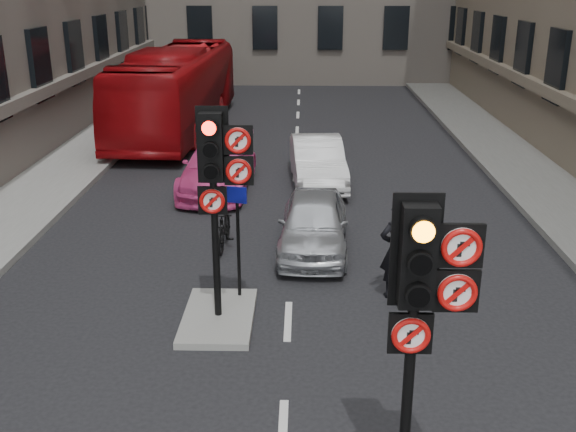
{
  "coord_description": "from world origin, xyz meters",
  "views": [
    {
      "loc": [
        0.24,
        -5.29,
        5.63
      ],
      "look_at": [
        0.04,
        3.12,
        2.6
      ],
      "focal_mm": 42.0,
      "sensor_mm": 36.0,
      "label": 1
    }
  ],
  "objects_px": {
    "signal_near": "(423,289)",
    "info_sign": "(238,226)",
    "car_silver": "(314,223)",
    "bus_red": "(177,90)",
    "signal_far": "(218,170)",
    "car_white": "(317,161)",
    "motorcycle": "(224,227)",
    "motorcyclist": "(398,250)",
    "car_pink": "(218,166)"
  },
  "relations": [
    {
      "from": "car_white",
      "to": "motorcyclist",
      "type": "height_order",
      "value": "motorcyclist"
    },
    {
      "from": "car_silver",
      "to": "info_sign",
      "type": "distance_m",
      "value": 2.96
    },
    {
      "from": "car_white",
      "to": "signal_far",
      "type": "bearing_deg",
      "value": -106.48
    },
    {
      "from": "bus_red",
      "to": "info_sign",
      "type": "relative_size",
      "value": 5.37
    },
    {
      "from": "signal_far",
      "to": "motorcycle",
      "type": "bearing_deg",
      "value": 96.01
    },
    {
      "from": "signal_far",
      "to": "bus_red",
      "type": "relative_size",
      "value": 0.32
    },
    {
      "from": "signal_near",
      "to": "signal_far",
      "type": "distance_m",
      "value": 4.77
    },
    {
      "from": "signal_near",
      "to": "signal_far",
      "type": "xyz_separation_m",
      "value": [
        -2.6,
        4.0,
        0.12
      ]
    },
    {
      "from": "car_white",
      "to": "car_silver",
      "type": "bearing_deg",
      "value": -96.27
    },
    {
      "from": "motorcyclist",
      "to": "bus_red",
      "type": "bearing_deg",
      "value": -73.44
    },
    {
      "from": "car_white",
      "to": "motorcycle",
      "type": "xyz_separation_m",
      "value": [
        -2.11,
        -4.8,
        -0.19
      ]
    },
    {
      "from": "car_silver",
      "to": "motorcycle",
      "type": "xyz_separation_m",
      "value": [
        -1.94,
        0.1,
        -0.15
      ]
    },
    {
      "from": "car_white",
      "to": "car_pink",
      "type": "height_order",
      "value": "car_white"
    },
    {
      "from": "signal_near",
      "to": "car_silver",
      "type": "bearing_deg",
      "value": 97.98
    },
    {
      "from": "signal_near",
      "to": "car_white",
      "type": "height_order",
      "value": "signal_near"
    },
    {
      "from": "car_white",
      "to": "motorcycle",
      "type": "relative_size",
      "value": 2.58
    },
    {
      "from": "motorcyclist",
      "to": "info_sign",
      "type": "xyz_separation_m",
      "value": [
        -2.87,
        -0.27,
        0.53
      ]
    },
    {
      "from": "car_white",
      "to": "motorcyclist",
      "type": "distance_m",
      "value": 7.25
    },
    {
      "from": "car_pink",
      "to": "car_silver",
      "type": "bearing_deg",
      "value": -57.26
    },
    {
      "from": "signal_near",
      "to": "info_sign",
      "type": "xyz_separation_m",
      "value": [
        -2.39,
        4.74,
        -1.12
      ]
    },
    {
      "from": "signal_far",
      "to": "motorcycle",
      "type": "distance_m",
      "value": 4.02
    },
    {
      "from": "car_white",
      "to": "bus_red",
      "type": "xyz_separation_m",
      "value": [
        -5.14,
        6.76,
        0.9
      ]
    },
    {
      "from": "car_silver",
      "to": "car_white",
      "type": "bearing_deg",
      "value": 90.66
    },
    {
      "from": "car_white",
      "to": "info_sign",
      "type": "bearing_deg",
      "value": -106.08
    },
    {
      "from": "signal_near",
      "to": "bus_red",
      "type": "height_order",
      "value": "signal_near"
    },
    {
      "from": "car_pink",
      "to": "motorcycle",
      "type": "relative_size",
      "value": 2.87
    },
    {
      "from": "car_silver",
      "to": "car_pink",
      "type": "distance_m",
      "value": 5.05
    },
    {
      "from": "motorcycle",
      "to": "motorcyclist",
      "type": "relative_size",
      "value": 0.83
    },
    {
      "from": "signal_far",
      "to": "car_pink",
      "type": "height_order",
      "value": "signal_far"
    },
    {
      "from": "car_silver",
      "to": "bus_red",
      "type": "height_order",
      "value": "bus_red"
    },
    {
      "from": "car_white",
      "to": "motorcyclist",
      "type": "bearing_deg",
      "value": -83.76
    },
    {
      "from": "signal_near",
      "to": "signal_far",
      "type": "bearing_deg",
      "value": 123.02
    },
    {
      "from": "car_silver",
      "to": "info_sign",
      "type": "relative_size",
      "value": 1.74
    },
    {
      "from": "signal_far",
      "to": "motorcycle",
      "type": "xyz_separation_m",
      "value": [
        -0.35,
        3.32,
        -2.24
      ]
    },
    {
      "from": "bus_red",
      "to": "motorcycle",
      "type": "relative_size",
      "value": 7.27
    },
    {
      "from": "bus_red",
      "to": "motorcyclist",
      "type": "relative_size",
      "value": 6.0
    },
    {
      "from": "signal_near",
      "to": "info_sign",
      "type": "distance_m",
      "value": 5.42
    },
    {
      "from": "signal_far",
      "to": "car_white",
      "type": "height_order",
      "value": "signal_far"
    },
    {
      "from": "car_white",
      "to": "motorcycle",
      "type": "height_order",
      "value": "car_white"
    },
    {
      "from": "signal_near",
      "to": "car_pink",
      "type": "distance_m",
      "value": 12.27
    },
    {
      "from": "bus_red",
      "to": "car_silver",
      "type": "bearing_deg",
      "value": -64.2
    },
    {
      "from": "info_sign",
      "to": "signal_near",
      "type": "bearing_deg",
      "value": -50.11
    },
    {
      "from": "info_sign",
      "to": "motorcycle",
      "type": "bearing_deg",
      "value": 115.48
    },
    {
      "from": "signal_far",
      "to": "car_silver",
      "type": "height_order",
      "value": "signal_far"
    },
    {
      "from": "car_pink",
      "to": "signal_near",
      "type": "bearing_deg",
      "value": -70.69
    },
    {
      "from": "motorcycle",
      "to": "info_sign",
      "type": "relative_size",
      "value": 0.74
    },
    {
      "from": "motorcycle",
      "to": "motorcyclist",
      "type": "distance_m",
      "value": 4.16
    },
    {
      "from": "signal_near",
      "to": "motorcycle",
      "type": "bearing_deg",
      "value": 111.94
    },
    {
      "from": "car_pink",
      "to": "info_sign",
      "type": "height_order",
      "value": "info_sign"
    },
    {
      "from": "info_sign",
      "to": "car_silver",
      "type": "bearing_deg",
      "value": 74.25
    }
  ]
}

